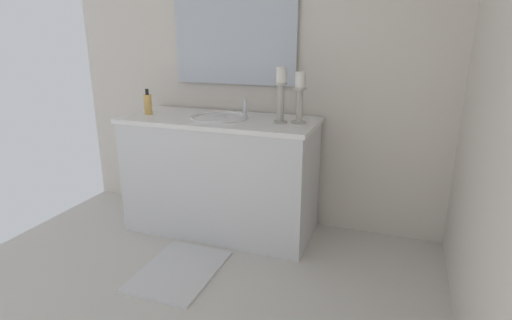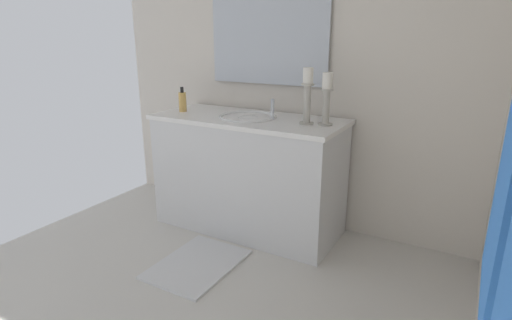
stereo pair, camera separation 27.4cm
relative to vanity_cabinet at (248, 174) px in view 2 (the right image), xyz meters
The scene contains 8 objects.
wall_left 0.88m from the vanity_cabinet, 161.18° to the left, with size 0.04×2.87×2.45m, color silver.
vanity_cabinet is the anchor object (origin of this frame).
sink_basin 0.38m from the vanity_cabinet, 90.00° to the left, with size 0.40×0.40×0.24m.
mirror 1.04m from the vanity_cabinet, behind, with size 0.02×0.92×0.78m, color silver.
candle_holder_tall 0.81m from the vanity_cabinet, 92.10° to the left, with size 0.09×0.09×0.33m.
candle_holder_short 0.75m from the vanity_cabinet, 89.23° to the left, with size 0.09×0.09×0.35m.
soap_bottle 0.72m from the vanity_cabinet, 84.81° to the right, with size 0.06×0.06×0.18m.
bath_mat 0.75m from the vanity_cabinet, ahead, with size 0.60×0.44×0.02m, color silver.
Camera 2 is at (1.14, 1.31, 1.37)m, focal length 28.58 mm.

